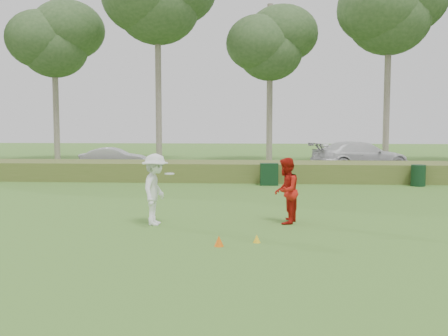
# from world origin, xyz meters

# --- Properties ---
(ground) EXTENTS (120.00, 120.00, 0.00)m
(ground) POSITION_xyz_m (0.00, 0.00, 0.00)
(ground) COLOR #3D7326
(ground) RESTS_ON ground
(reed_strip) EXTENTS (80.00, 3.00, 0.90)m
(reed_strip) POSITION_xyz_m (0.00, 12.00, 0.45)
(reed_strip) COLOR #526327
(reed_strip) RESTS_ON ground
(park_road) EXTENTS (80.00, 6.00, 0.06)m
(park_road) POSITION_xyz_m (0.00, 17.00, 0.03)
(park_road) COLOR #2D2D2D
(park_road) RESTS_ON ground
(tree_2) EXTENTS (6.50, 6.50, 12.00)m
(tree_2) POSITION_xyz_m (-14.00, 24.00, 8.97)
(tree_2) COLOR gray
(tree_2) RESTS_ON ground
(tree_4) EXTENTS (6.24, 6.24, 11.50)m
(tree_4) POSITION_xyz_m (2.00, 24.50, 8.59)
(tree_4) COLOR gray
(tree_4) RESTS_ON ground
(tree_5) EXTENTS (7.28, 7.28, 14.00)m
(tree_5) POSITION_xyz_m (10.00, 22.50, 10.47)
(tree_5) COLOR gray
(tree_5) RESTS_ON ground
(player_white) EXTENTS (0.94, 1.31, 1.97)m
(player_white) POSITION_xyz_m (-1.68, 0.71, 0.99)
(player_white) COLOR white
(player_white) RESTS_ON ground
(player_red) EXTENTS (0.92, 1.05, 1.85)m
(player_red) POSITION_xyz_m (1.92, 1.14, 0.92)
(player_red) COLOR red
(player_red) RESTS_ON ground
(cone_orange) EXTENTS (0.22, 0.22, 0.24)m
(cone_orange) POSITION_xyz_m (0.26, -1.62, 0.12)
(cone_orange) COLOR orange
(cone_orange) RESTS_ON ground
(cone_yellow) EXTENTS (0.17, 0.17, 0.19)m
(cone_yellow) POSITION_xyz_m (1.12, -1.21, 0.10)
(cone_yellow) COLOR yellow
(cone_yellow) RESTS_ON ground
(utility_cabinet) EXTENTS (0.83, 0.55, 1.00)m
(utility_cabinet) POSITION_xyz_m (1.66, 9.97, 0.50)
(utility_cabinet) COLOR black
(utility_cabinet) RESTS_ON ground
(trash_bin) EXTENTS (0.71, 0.71, 0.96)m
(trash_bin) POSITION_xyz_m (8.36, 10.10, 0.48)
(trash_bin) COLOR black
(trash_bin) RESTS_ON ground
(car_mid) EXTENTS (4.11, 1.82, 1.31)m
(car_mid) POSITION_xyz_m (-7.53, 16.78, 0.72)
(car_mid) COLOR silver
(car_mid) RESTS_ON park_road
(car_right) EXTENTS (6.31, 4.05, 1.70)m
(car_right) POSITION_xyz_m (7.22, 17.19, 0.91)
(car_right) COLOR silver
(car_right) RESTS_ON park_road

